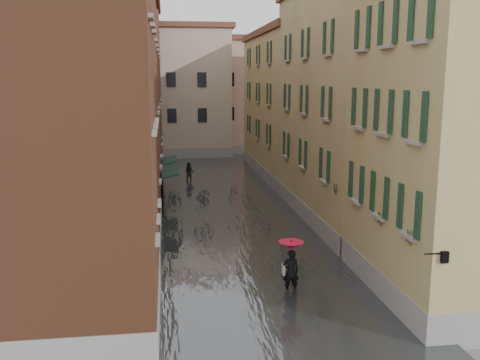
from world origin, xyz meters
TOP-DOWN VIEW (x-y plane):
  - ground at (0.00, 0.00)m, footprint 120.00×120.00m
  - floodwater at (0.00, 13.00)m, footprint 10.00×60.00m
  - building_left_near at (-7.00, -2.00)m, footprint 6.00×8.00m
  - building_left_mid at (-7.00, 9.00)m, footprint 6.00×14.00m
  - building_left_far at (-7.00, 24.00)m, footprint 6.00×16.00m
  - building_right_near at (7.00, -2.00)m, footprint 6.00×8.00m
  - building_right_mid at (7.00, 9.00)m, footprint 6.00×14.00m
  - building_right_far at (7.00, 24.00)m, footprint 6.00×16.00m
  - building_end_cream at (-3.00, 38.00)m, footprint 12.00×9.00m
  - building_end_pink at (6.00, 40.00)m, footprint 10.00×9.00m
  - awning_near at (-3.48, 12.18)m, footprint 1.09×3.40m
  - awning_far at (-3.48, 17.05)m, footprint 1.09×3.19m
  - wall_lantern at (4.33, -6.00)m, footprint 0.71×0.22m
  - window_planters at (4.12, -1.26)m, footprint 0.59×8.39m
  - pedestrian_main at (0.97, -1.05)m, footprint 1.00×1.00m
  - pedestrian_far at (-1.87, 21.77)m, footprint 0.89×0.77m

SIDE VIEW (x-z plane):
  - ground at x=0.00m, z-range 0.00..0.00m
  - floodwater at x=0.00m, z-range 0.00..0.20m
  - pedestrian_far at x=-1.87m, z-range 0.00..1.60m
  - pedestrian_main at x=0.97m, z-range 0.24..2.30m
  - awning_far at x=-3.48m, z-range 1.07..3.87m
  - awning_near at x=-3.48m, z-range 1.08..3.88m
  - wall_lantern at x=4.33m, z-range 2.83..3.18m
  - window_planters at x=4.12m, z-range 3.09..3.93m
  - building_right_near at x=7.00m, z-range 0.00..11.50m
  - building_right_far at x=7.00m, z-range 0.00..11.50m
  - building_end_pink at x=6.00m, z-range 0.00..12.00m
  - building_left_mid at x=-7.00m, z-range 0.00..12.50m
  - building_left_near at x=-7.00m, z-range 0.00..13.00m
  - building_right_mid at x=7.00m, z-range 0.00..13.00m
  - building_end_cream at x=-3.00m, z-range 0.00..13.00m
  - building_left_far at x=-7.00m, z-range 0.00..14.00m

